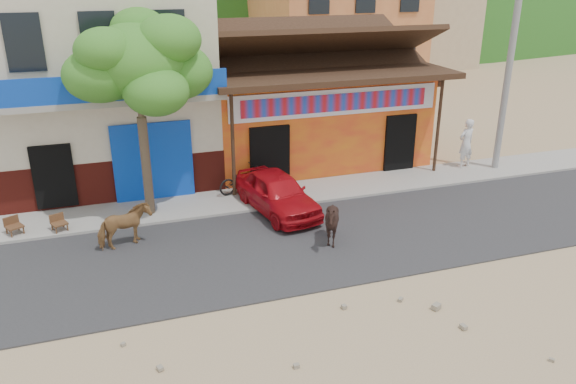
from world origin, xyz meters
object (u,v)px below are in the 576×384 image
object	(u,v)px
utility_pole	(510,60)
red_car	(277,193)
tree	(141,117)
scooter	(242,179)
pedestrian	(466,143)
cow_tan	(124,226)
cafe_chair_right	(13,219)
cafe_chair_left	(58,217)
cow_dark	(332,223)

from	to	relation	value
utility_pole	red_car	bearing A→B (deg)	-172.42
tree	scooter	xyz separation A→B (m)	(3.10, 0.76, -2.55)
pedestrian	cow_tan	bearing A→B (deg)	0.31
pedestrian	cafe_chair_right	world-z (taller)	pedestrian
scooter	pedestrian	size ratio (longest dim) A/B	0.93
tree	cow_tan	bearing A→B (deg)	-113.18
red_car	pedestrian	bearing A→B (deg)	1.40
utility_pole	cafe_chair_left	size ratio (longest dim) A/B	9.28
tree	cow_dark	size ratio (longest dim) A/B	4.71
cow_dark	pedestrian	bearing A→B (deg)	97.45
pedestrian	cafe_chair_right	distance (m)	15.54
cow_dark	cafe_chair_right	bearing A→B (deg)	-134.68
cow_tan	cow_dark	size ratio (longest dim) A/B	1.11
utility_pole	cafe_chair_right	distance (m)	16.98
utility_pole	cow_tan	xyz separation A→B (m)	(-13.64, -2.17, -3.48)
utility_pole	scooter	size ratio (longest dim) A/B	4.66
cafe_chair_left	cafe_chair_right	distance (m)	1.20
scooter	cow_dark	bearing A→B (deg)	-178.69
pedestrian	cafe_chair_left	distance (m)	14.36
scooter	pedestrian	world-z (taller)	pedestrian
cow_tan	tree	bearing A→B (deg)	-43.35
tree	utility_pole	size ratio (longest dim) A/B	0.75
utility_pole	cafe_chair_right	world-z (taller)	utility_pole
cow_tan	pedestrian	bearing A→B (deg)	-98.41
cow_dark	cafe_chair_left	size ratio (longest dim) A/B	1.48
cafe_chair_right	red_car	bearing A→B (deg)	-33.31
cow_dark	red_car	size ratio (longest dim) A/B	0.34
cow_tan	pedestrian	xyz separation A→B (m)	(12.55, 2.61, 0.41)
cow_dark	utility_pole	bearing A→B (deg)	91.55
utility_pole	cow_dark	distance (m)	9.74
scooter	red_car	bearing A→B (deg)	-175.52
utility_pole	cow_tan	size ratio (longest dim) A/B	5.64
cow_tan	cow_dark	world-z (taller)	cow_dark
cafe_chair_left	cow_dark	bearing A→B (deg)	-45.65
utility_pole	cow_dark	world-z (taller)	utility_pole
utility_pole	pedestrian	world-z (taller)	utility_pole
pedestrian	tree	bearing A→B (deg)	-8.30
scooter	cafe_chair_right	size ratio (longest dim) A/B	1.90
cafe_chair_left	tree	bearing A→B (deg)	-11.16
cow_tan	cafe_chair_left	distance (m)	2.29
pedestrian	cafe_chair_right	size ratio (longest dim) A/B	2.05
red_car	scooter	bearing A→B (deg)	100.95
tree	utility_pole	xyz separation A→B (m)	(12.80, 0.20, 1.00)
scooter	cafe_chair_left	world-z (taller)	scooter
tree	pedestrian	xyz separation A→B (m)	(11.71, 0.64, -2.07)
utility_pole	pedestrian	xyz separation A→B (m)	(-1.09, 0.44, -3.07)
cow_dark	scooter	distance (m)	4.60
cow_tan	red_car	size ratio (longest dim) A/B	0.38
cow_tan	cafe_chair_left	size ratio (longest dim) A/B	1.65
tree	cafe_chair_left	size ratio (longest dim) A/B	6.96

